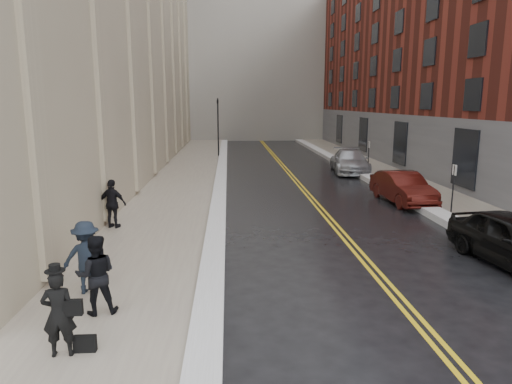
{
  "coord_description": "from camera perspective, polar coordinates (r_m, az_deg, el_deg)",
  "views": [
    {
      "loc": [
        -1.69,
        -10.66,
        4.81
      ],
      "look_at": [
        -0.71,
        5.67,
        1.6
      ],
      "focal_mm": 32.0,
      "sensor_mm": 36.0,
      "label": 1
    }
  ],
  "objects": [
    {
      "name": "sidewalk_left",
      "position": [
        27.22,
        -9.31,
        0.93
      ],
      "size": [
        4.0,
        64.0,
        0.15
      ],
      "primitive_type": "cube",
      "color": "gray",
      "rests_on": "ground"
    },
    {
      "name": "lane_stripe_a",
      "position": [
        27.4,
        5.16,
        0.95
      ],
      "size": [
        0.12,
        64.0,
        0.01
      ],
      "primitive_type": "cube",
      "color": "gold",
      "rests_on": "ground"
    },
    {
      "name": "car_silver_near",
      "position": [
        32.57,
        11.73,
        3.79
      ],
      "size": [
        2.95,
        5.76,
        1.6
      ],
      "primitive_type": "imported",
      "rotation": [
        0.0,
        0.0,
        -0.13
      ],
      "color": "#A9ABB1",
      "rests_on": "ground"
    },
    {
      "name": "pedestrian_a",
      "position": [
        10.88,
        -19.38,
        -9.73
      ],
      "size": [
        1.02,
        0.87,
        1.82
      ],
      "primitive_type": "imported",
      "rotation": [
        0.0,
        0.0,
        3.37
      ],
      "color": "black",
      "rests_on": "sidewalk_left"
    },
    {
      "name": "snow_ridge_right",
      "position": [
        28.47,
        14.71,
        1.31
      ],
      "size": [
        0.85,
        60.8,
        0.3
      ],
      "primitive_type": "cube",
      "color": "white",
      "rests_on": "ground"
    },
    {
      "name": "car_silver_far",
      "position": [
        32.71,
        11.5,
        3.55
      ],
      "size": [
        2.57,
        4.78,
        1.28
      ],
      "primitive_type": "imported",
      "rotation": [
        0.0,
        0.0,
        -0.1
      ],
      "color": "#9E9FA5",
      "rests_on": "ground"
    },
    {
      "name": "parking_sign_far",
      "position": [
        32.31,
        13.9,
        4.64
      ],
      "size": [
        0.06,
        0.35,
        2.23
      ],
      "color": "black",
      "rests_on": "ground"
    },
    {
      "name": "snow_ridge_left",
      "position": [
        27.07,
        -4.46,
        1.11
      ],
      "size": [
        0.7,
        60.8,
        0.26
      ],
      "primitive_type": "cube",
      "color": "white",
      "rests_on": "ground"
    },
    {
      "name": "sidewalk_right",
      "position": [
        29.11,
        18.16,
        1.18
      ],
      "size": [
        3.0,
        64.0,
        0.15
      ],
      "primitive_type": "cube",
      "color": "gray",
      "rests_on": "ground"
    },
    {
      "name": "pedestrian_c",
      "position": [
        17.98,
        -17.47,
        -1.41
      ],
      "size": [
        1.17,
        0.75,
        1.85
      ],
      "primitive_type": "imported",
      "rotation": [
        0.0,
        0.0,
        2.84
      ],
      "color": "black",
      "rests_on": "sidewalk_left"
    },
    {
      "name": "pedestrian_b",
      "position": [
        12.11,
        -20.42,
        -7.64
      ],
      "size": [
        1.19,
        0.69,
        1.83
      ],
      "primitive_type": "imported",
      "rotation": [
        0.0,
        0.0,
        3.15
      ],
      "color": "black",
      "rests_on": "sidewalk_left"
    },
    {
      "name": "pedestrian_main",
      "position": [
        9.44,
        -23.44,
        -13.8
      ],
      "size": [
        0.65,
        0.47,
        1.66
      ],
      "primitive_type": "imported",
      "rotation": [
        0.0,
        0.0,
        3.26
      ],
      "color": "black",
      "rests_on": "sidewalk_left"
    },
    {
      "name": "ground",
      "position": [
        11.82,
        5.23,
        -12.97
      ],
      "size": [
        160.0,
        160.0,
        0.0
      ],
      "primitive_type": "plane",
      "color": "black",
      "rests_on": "ground"
    },
    {
      "name": "building_right",
      "position": [
        38.98,
        27.24,
        16.09
      ],
      "size": [
        14.0,
        50.0,
        18.0
      ],
      "primitive_type": "cube",
      "color": "maroon",
      "rests_on": "ground"
    },
    {
      "name": "parking_sign_near",
      "position": [
        21.27,
        23.43,
        0.83
      ],
      "size": [
        0.06,
        0.35,
        2.23
      ],
      "color": "black",
      "rests_on": "ground"
    },
    {
      "name": "lane_stripe_b",
      "position": [
        27.43,
        5.66,
        0.95
      ],
      "size": [
        0.12,
        64.0,
        0.01
      ],
      "primitive_type": "cube",
      "color": "gold",
      "rests_on": "ground"
    },
    {
      "name": "traffic_signal",
      "position": [
        40.71,
        -4.77,
        8.63
      ],
      "size": [
        0.18,
        0.15,
        5.2
      ],
      "color": "black",
      "rests_on": "ground"
    },
    {
      "name": "car_maroon",
      "position": [
        23.28,
        17.85,
        0.53
      ],
      "size": [
        1.94,
        4.7,
        1.51
      ],
      "primitive_type": "imported",
      "rotation": [
        0.0,
        0.0,
        0.08
      ],
      "color": "#410F0B",
      "rests_on": "ground"
    }
  ]
}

